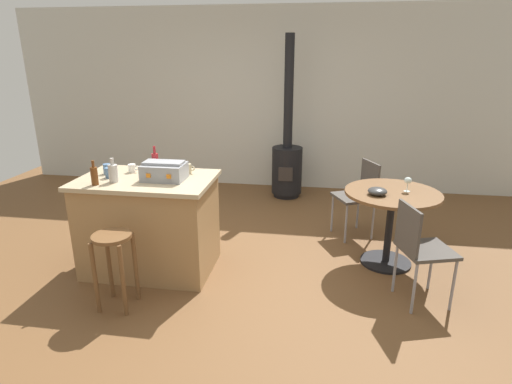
% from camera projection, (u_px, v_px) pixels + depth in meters
% --- Properties ---
extents(ground_plane, '(8.80, 8.80, 0.00)m').
position_uv_depth(ground_plane, '(231.00, 270.00, 4.15)').
color(ground_plane, brown).
extents(back_wall, '(8.00, 0.10, 2.70)m').
position_uv_depth(back_wall, '(269.00, 100.00, 6.43)').
color(back_wall, beige).
rests_on(back_wall, ground_plane).
extents(kitchen_island, '(1.25, 0.81, 0.93)m').
position_uv_depth(kitchen_island, '(150.00, 224.00, 4.05)').
color(kitchen_island, '#A37A4C').
rests_on(kitchen_island, ground_plane).
extents(wooden_stool, '(0.32, 0.32, 0.65)m').
position_uv_depth(wooden_stool, '(114.00, 255.00, 3.42)').
color(wooden_stool, brown).
rests_on(wooden_stool, ground_plane).
extents(dining_table, '(0.91, 0.91, 0.76)m').
position_uv_depth(dining_table, '(391.00, 210.00, 4.11)').
color(dining_table, black).
rests_on(dining_table, ground_plane).
extents(folding_chair_near, '(0.50, 0.50, 0.88)m').
position_uv_depth(folding_chair_near, '(419.00, 246.00, 3.47)').
color(folding_chair_near, '#47423D').
rests_on(folding_chair_near, ground_plane).
extents(folding_chair_far, '(0.53, 0.53, 0.87)m').
position_uv_depth(folding_chair_far, '(360.00, 192.00, 4.80)').
color(folding_chair_far, '#47423D').
rests_on(folding_chair_far, ground_plane).
extents(wood_stove, '(0.44, 0.45, 2.29)m').
position_uv_depth(wood_stove, '(287.00, 160.00, 6.12)').
color(wood_stove, black).
rests_on(wood_stove, ground_plane).
extents(toolbox, '(0.38, 0.29, 0.17)m').
position_uv_depth(toolbox, '(164.00, 171.00, 3.84)').
color(toolbox, gray).
rests_on(toolbox, kitchen_island).
extents(bottle_0, '(0.06, 0.06, 0.22)m').
position_uv_depth(bottle_0, '(94.00, 176.00, 3.68)').
color(bottle_0, '#603314').
rests_on(bottle_0, kitchen_island).
extents(bottle_1, '(0.08, 0.08, 0.22)m').
position_uv_depth(bottle_1, '(113.00, 173.00, 3.76)').
color(bottle_1, '#B7B2AD').
rests_on(bottle_1, kitchen_island).
extents(bottle_2, '(0.06, 0.06, 0.26)m').
position_uv_depth(bottle_2, '(155.00, 163.00, 4.05)').
color(bottle_2, maroon).
rests_on(bottle_2, kitchen_island).
extents(cup_0, '(0.11, 0.07, 0.10)m').
position_uv_depth(cup_0, '(107.00, 169.00, 4.03)').
color(cup_0, '#4C7099').
rests_on(cup_0, kitchen_island).
extents(cup_1, '(0.11, 0.07, 0.08)m').
position_uv_depth(cup_1, '(132.00, 168.00, 4.08)').
color(cup_1, white).
rests_on(cup_1, kitchen_island).
extents(cup_2, '(0.11, 0.08, 0.09)m').
position_uv_depth(cup_2, '(188.00, 169.00, 4.04)').
color(cup_2, tan).
rests_on(cup_2, kitchen_island).
extents(cup_3, '(0.11, 0.07, 0.10)m').
position_uv_depth(cup_3, '(109.00, 173.00, 3.91)').
color(cup_3, '#4C7099').
rests_on(cup_3, kitchen_island).
extents(wine_glass, '(0.07, 0.07, 0.14)m').
position_uv_depth(wine_glass, '(408.00, 181.00, 4.03)').
color(wine_glass, silver).
rests_on(wine_glass, dining_table).
extents(serving_bowl, '(0.18, 0.18, 0.07)m').
position_uv_depth(serving_bowl, '(377.00, 191.00, 3.96)').
color(serving_bowl, '#383838').
rests_on(serving_bowl, dining_table).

